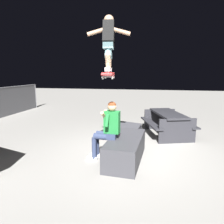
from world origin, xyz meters
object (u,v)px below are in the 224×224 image
Objects in this scene: person_sitting_on_ledge at (107,128)px; kicker_ramp at (122,131)px; ledge_box_main at (126,149)px; skateboard at (109,75)px; skater_airborne at (109,40)px; picnic_table_back at (168,120)px.

kicker_ramp is (2.18, -0.02, -0.72)m from person_sitting_on_ledge.
person_sitting_on_ledge reaches higher than ledge_box_main.
skateboard is 3.04m from kicker_ramp.
person_sitting_on_ledge is at bearing 20.64° from skateboard.
skateboard is at bearing -172.05° from skater_airborne.
ledge_box_main is 1.74m from skateboard.
ledge_box_main is at bearing -80.38° from person_sitting_on_ledge.
skater_airborne is at bearing 149.53° from picnic_table_back.
picnic_table_back is (2.27, -1.49, -0.28)m from person_sitting_on_ledge.
person_sitting_on_ledge reaches higher than picnic_table_back.
skateboard reaches higher than picnic_table_back.
kicker_ramp is at bearing 1.24° from skateboard.
kicker_ramp is (2.11, 0.39, -0.21)m from ledge_box_main.
person_sitting_on_ledge is 0.68× the size of picnic_table_back.
person_sitting_on_ledge is at bearing 146.74° from picnic_table_back.
skater_airborne reaches higher than skateboard.
picnic_table_back is at bearing -25.98° from ledge_box_main.
person_sitting_on_ledge is at bearing 25.09° from skater_airborne.
ledge_box_main is 0.82× the size of picnic_table_back.
skateboard is (-0.20, -0.08, 1.17)m from person_sitting_on_ledge.
skateboard is at bearing -178.76° from kicker_ramp.
ledge_box_main reaches higher than kicker_ramp.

